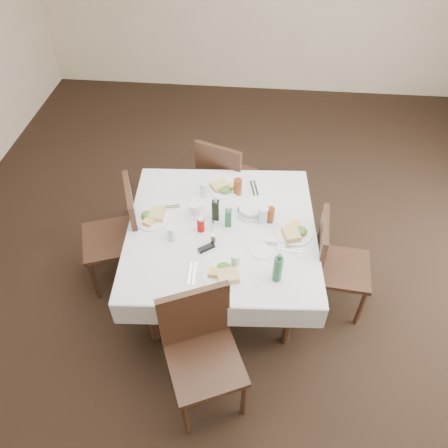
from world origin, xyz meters
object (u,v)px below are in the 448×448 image
at_px(chair_west, 121,230).
at_px(water_e, 263,215).
at_px(chair_north, 224,176).
at_px(chair_east, 332,260).
at_px(water_w, 172,233).
at_px(green_bottle, 278,269).
at_px(water_n, 204,189).
at_px(ketchup_bottle, 201,225).
at_px(dining_table, 221,234).
at_px(bread_basket, 251,210).
at_px(oil_cruet_dark, 216,209).
at_px(coffee_mug, 195,210).
at_px(oil_cruet_green, 228,217).
at_px(chair_south, 200,344).
at_px(water_s, 235,261).

relative_size(chair_west, water_e, 7.16).
height_order(chair_north, chair_east, chair_north).
xyz_separation_m(chair_west, water_w, (0.49, -0.23, 0.25)).
relative_size(water_e, green_bottle, 0.55).
relative_size(water_n, green_bottle, 0.53).
distance_m(chair_west, water_e, 1.20).
distance_m(chair_west, ketchup_bottle, 0.75).
bearing_deg(chair_north, dining_table, -85.55).
bearing_deg(bread_basket, oil_cruet_dark, -162.92).
bearing_deg(green_bottle, chair_west, 157.24).
distance_m(bread_basket, ketchup_bottle, 0.44).
distance_m(bread_basket, coffee_mug, 0.45).
height_order(water_w, green_bottle, green_bottle).
bearing_deg(oil_cruet_green, water_n, 124.84).
relative_size(chair_north, water_w, 8.15).
height_order(chair_south, chair_west, chair_south).
bearing_deg(chair_west, water_s, -24.47).
height_order(chair_north, water_w, chair_north).
bearing_deg(oil_cruet_dark, water_e, 0.94).
bearing_deg(bread_basket, water_n, 155.59).
height_order(chair_east, green_bottle, green_bottle).
xyz_separation_m(chair_north, water_w, (-0.29, -1.05, 0.27)).
bearing_deg(water_n, chair_north, 78.66).
distance_m(chair_north, water_e, 0.93).
bearing_deg(bread_basket, water_s, -98.45).
bearing_deg(oil_cruet_dark, ketchup_bottle, -125.87).
xyz_separation_m(chair_east, oil_cruet_dark, (-0.95, 0.16, 0.33)).
bearing_deg(water_n, chair_south, -84.30).
height_order(water_w, oil_cruet_dark, oil_cruet_dark).
distance_m(dining_table, chair_north, 0.92).
xyz_separation_m(oil_cruet_dark, oil_cruet_green, (0.11, -0.06, -0.01)).
xyz_separation_m(chair_north, oil_cruet_dark, (0.02, -0.81, 0.31)).
bearing_deg(water_e, green_bottle, -78.59).
relative_size(water_n, oil_cruet_dark, 0.59).
relative_size(oil_cruet_green, coffee_mug, 1.36).
distance_m(chair_south, water_s, 0.62).
bearing_deg(chair_south, coffee_mug, 99.41).
bearing_deg(green_bottle, water_s, 163.23).
relative_size(chair_south, oil_cruet_green, 4.96).
distance_m(chair_south, coffee_mug, 1.09).
bearing_deg(water_n, chair_east, -21.49).
relative_size(water_w, oil_cruet_green, 0.58).
distance_m(water_s, water_e, 0.51).
bearing_deg(ketchup_bottle, oil_cruet_dark, 54.13).
bearing_deg(dining_table, water_s, -69.66).
distance_m(chair_east, chair_west, 1.75).
distance_m(water_w, oil_cruet_dark, 0.40).
bearing_deg(chair_west, dining_table, -5.56).
distance_m(oil_cruet_dark, oil_cruet_green, 0.12).
height_order(water_s, bread_basket, water_s).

